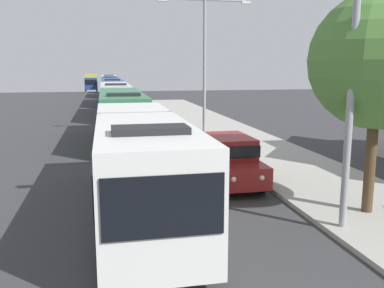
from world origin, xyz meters
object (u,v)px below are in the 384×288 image
Objects in this scene: bus_second_in_line at (121,115)px; bus_tail_end at (109,83)px; streetlamp_near at (354,49)px; bus_middle at (115,99)px; bus_rear at (110,86)px; box_truck_oncoming at (91,82)px; bus_fourth_in_line at (112,91)px; roadside_tree at (378,61)px; white_suv at (229,158)px; bus_lead at (140,161)px; streetlamp_mid at (205,52)px.

bus_tail_end is (-0.00, 55.08, -0.00)m from bus_second_in_line.
bus_middle is at bearing 100.35° from streetlamp_near.
box_truck_oncoming is at bearing 100.49° from bus_rear.
roadside_tree reaches higher than bus_fourth_in_line.
bus_second_in_line is at bearing 114.75° from roadside_tree.
bus_second_in_line is 13.78m from bus_middle.
bus_second_in_line is at bearing 109.63° from white_suv.
bus_tail_end reaches higher than white_suv.
bus_middle is 30.23m from streetlamp_near.
bus_lead is at bearing 154.42° from streetlamp_near.
streetlamp_mid reaches higher than white_suv.
bus_rear is at bearing 90.00° from bus_second_in_line.
bus_middle is 28.16m from bus_rear.
bus_second_in_line reaches higher than box_truck_oncoming.
bus_rear and bus_tail_end have the same top height.
streetlamp_near reaches higher than bus_middle.
roadside_tree is (10.12, -74.57, 3.01)m from box_truck_oncoming.
bus_lead and bus_tail_end have the same top height.
white_suv is 70.50m from box_truck_oncoming.
bus_second_in_line is 1.05× the size of bus_tail_end.
bus_middle is at bearing 112.86° from streetlamp_mid.
bus_tail_end is 1.64× the size of roadside_tree.
roadside_tree is (3.12, -4.43, 3.68)m from white_suv.
bus_middle is at bearing -85.89° from box_truck_oncoming.
bus_fourth_in_line is (0.00, 27.58, 0.00)m from bus_second_in_line.
streetlamp_mid is (5.40, 14.17, 3.77)m from bus_lead.
bus_middle is at bearing -90.00° from bus_rear.
box_truck_oncoming is 59.56m from streetlamp_mid.
bus_fourth_in_line is at bearing 95.57° from white_suv.
bus_lead and bus_fourth_in_line have the same top height.
bus_lead is 1.02× the size of bus_rear.
bus_lead is 4.70m from white_suv.
roadside_tree is (6.82, -42.38, 3.02)m from bus_fourth_in_line.
streetlamp_mid is (5.40, -40.97, 3.77)m from bus_rear.
streetlamp_near reaches higher than roadside_tree.
streetlamp_mid is at bearing 69.14° from bus_lead.
bus_lead is 15.62m from streetlamp_mid.
roadside_tree reaches higher than white_suv.
streetlamp_mid is at bearing 95.15° from roadside_tree.
bus_second_in_line is at bearing 90.00° from bus_lead.
box_truck_oncoming is (-3.30, 4.70, 0.01)m from bus_tail_end.
bus_tail_end is 65.55m from white_suv.
bus_lead is 0.94× the size of bus_second_in_line.
bus_second_in_line and bus_rear have the same top height.
bus_fourth_in_line is 1.75× the size of box_truck_oncoming.
box_truck_oncoming is 0.81× the size of streetlamp_mid.
bus_middle reaches higher than white_suv.
streetlamp_near is (5.40, -70.85, 3.32)m from bus_tail_end.
bus_tail_end is 1.39× the size of streetlamp_near.
bus_tail_end is at bearing 90.00° from bus_middle.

